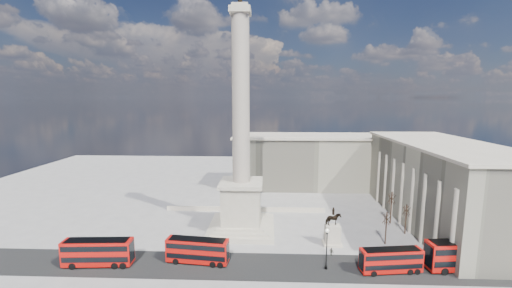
{
  "coord_description": "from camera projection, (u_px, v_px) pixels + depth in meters",
  "views": [
    {
      "loc": [
        5.69,
        -59.74,
        28.46
      ],
      "look_at": [
        3.26,
        1.85,
        19.33
      ],
      "focal_mm": 22.0,
      "sensor_mm": 36.0,
      "label": 1
    }
  ],
  "objects": [
    {
      "name": "ground",
      "position": [
        240.0,
        240.0,
        63.44
      ],
      "size": [
        180.0,
        180.0,
        0.0
      ],
      "primitive_type": "plane",
      "color": "#9B9893",
      "rests_on": "ground"
    },
    {
      "name": "asphalt_road",
      "position": [
        263.0,
        266.0,
        53.36
      ],
      "size": [
        120.0,
        9.0,
        0.01
      ],
      "primitive_type": "cube",
      "color": "black",
      "rests_on": "ground"
    },
    {
      "name": "nelsons_column",
      "position": [
        241.0,
        172.0,
        66.49
      ],
      "size": [
        14.0,
        14.0,
        49.85
      ],
      "color": "#BFB59F",
      "rests_on": "ground"
    },
    {
      "name": "balustrade_wall",
      "position": [
        245.0,
        209.0,
        79.18
      ],
      "size": [
        40.0,
        0.6,
        1.1
      ],
      "primitive_type": "cube",
      "color": "beige",
      "rests_on": "ground"
    },
    {
      "name": "building_east",
      "position": [
        443.0,
        184.0,
        70.2
      ],
      "size": [
        19.0,
        46.0,
        18.6
      ],
      "color": "#B5B094",
      "rests_on": "ground"
    },
    {
      "name": "building_northeast",
      "position": [
        312.0,
        161.0,
        100.98
      ],
      "size": [
        51.0,
        17.0,
        16.6
      ],
      "color": "#B5B094",
      "rests_on": "ground"
    },
    {
      "name": "red_bus_a",
      "position": [
        98.0,
        252.0,
        53.29
      ],
      "size": [
        11.62,
        3.34,
        4.66
      ],
      "rotation": [
        0.0,
        0.0,
        0.06
      ],
      "color": "red",
      "rests_on": "ground"
    },
    {
      "name": "red_bus_b",
      "position": [
        198.0,
        250.0,
        54.23
      ],
      "size": [
        10.96,
        3.61,
        4.36
      ],
      "rotation": [
        0.0,
        0.0,
        -0.11
      ],
      "color": "red",
      "rests_on": "ground"
    },
    {
      "name": "red_bus_c",
      "position": [
        391.0,
        260.0,
        51.31
      ],
      "size": [
        10.21,
        3.48,
        4.06
      ],
      "rotation": [
        0.0,
        0.0,
        0.12
      ],
      "color": "red",
      "rests_on": "ground"
    },
    {
      "name": "red_bus_d",
      "position": [
        465.0,
        255.0,
        51.9
      ],
      "size": [
        12.65,
        4.06,
        5.04
      ],
      "rotation": [
        0.0,
        0.0,
        0.1
      ],
      "color": "red",
      "rests_on": "ground"
    },
    {
      "name": "victorian_lamp",
      "position": [
        327.0,
        246.0,
        51.94
      ],
      "size": [
        0.61,
        0.61,
        7.09
      ],
      "rotation": [
        0.0,
        0.0,
        -0.38
      ],
      "color": "black",
      "rests_on": "ground"
    },
    {
      "name": "equestrian_statue",
      "position": [
        333.0,
        232.0,
        60.88
      ],
      "size": [
        3.6,
        2.7,
        7.6
      ],
      "color": "beige",
      "rests_on": "ground"
    },
    {
      "name": "bare_tree_near",
      "position": [
        387.0,
        218.0,
        60.74
      ],
      "size": [
        1.57,
        1.57,
        6.87
      ],
      "rotation": [
        0.0,
        0.0,
        0.1
      ],
      "color": "#332319",
      "rests_on": "ground"
    },
    {
      "name": "bare_tree_mid",
      "position": [
        407.0,
        210.0,
        65.45
      ],
      "size": [
        1.77,
        1.77,
        6.71
      ],
      "rotation": [
        0.0,
        0.0,
        -0.04
      ],
      "color": "#332319",
      "rests_on": "ground"
    },
    {
      "name": "bare_tree_far",
      "position": [
        392.0,
        197.0,
        70.93
      ],
      "size": [
        1.89,
        1.89,
        7.72
      ],
      "rotation": [
        0.0,
        0.0,
        -0.25
      ],
      "color": "#332319",
      "rests_on": "ground"
    },
    {
      "name": "pedestrian_walking",
      "position": [
        338.0,
        241.0,
        61.21
      ],
      "size": [
        0.61,
        0.43,
        1.56
      ],
      "primitive_type": "imported",
      "rotation": [
        0.0,
        0.0,
        0.11
      ],
      "color": "black",
      "rests_on": "ground"
    },
    {
      "name": "pedestrian_standing",
      "position": [
        372.0,
        252.0,
        56.6
      ],
      "size": [
        0.98,
        0.94,
        1.59
      ],
      "primitive_type": "imported",
      "rotation": [
        0.0,
        0.0,
        3.74
      ],
      "color": "black",
      "rests_on": "ground"
    },
    {
      "name": "pedestrian_crossing",
      "position": [
        331.0,
        252.0,
        56.84
      ],
      "size": [
        0.91,
        0.9,
        1.54
      ],
      "primitive_type": "imported",
      "rotation": [
        0.0,
        0.0,
        2.36
      ],
      "color": "black",
      "rests_on": "ground"
    }
  ]
}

